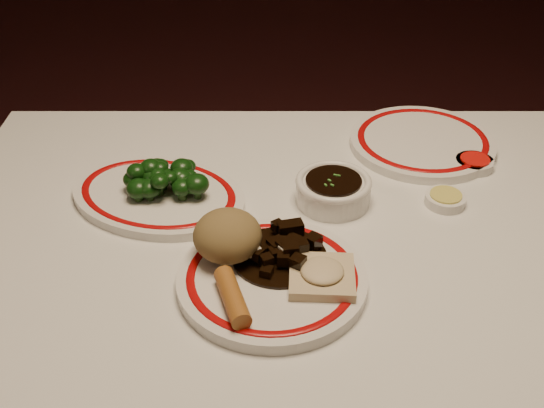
{
  "coord_description": "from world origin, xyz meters",
  "views": [
    {
      "loc": [
        -0.09,
        -0.75,
        1.37
      ],
      "look_at": [
        -0.09,
        0.06,
        0.8
      ],
      "focal_mm": 45.0,
      "sensor_mm": 36.0,
      "label": 1
    }
  ],
  "objects": [
    {
      "name": "main_plate",
      "position": [
        -0.09,
        -0.06,
        0.76
      ],
      "size": [
        0.32,
        0.32,
        0.02
      ],
      "color": "white",
      "rests_on": "dining_table"
    },
    {
      "name": "soy_bowl",
      "position": [
        0.01,
        0.14,
        0.77
      ],
      "size": [
        0.12,
        0.12,
        0.04
      ],
      "color": "white",
      "rests_on": "dining_table"
    },
    {
      "name": "broccoli_pile",
      "position": [
        -0.26,
        0.14,
        0.79
      ],
      "size": [
        0.14,
        0.09,
        0.05
      ],
      "color": "#23471C",
      "rests_on": "broccoli_plate"
    },
    {
      "name": "dining_table",
      "position": [
        0.0,
        0.0,
        0.66
      ],
      "size": [
        1.2,
        0.9,
        0.75
      ],
      "color": "white",
      "rests_on": "ground"
    },
    {
      "name": "far_plate",
      "position": [
        0.18,
        0.31,
        0.76
      ],
      "size": [
        0.27,
        0.27,
        0.02
      ],
      "color": "white",
      "rests_on": "dining_table"
    },
    {
      "name": "spring_roll",
      "position": [
        -0.14,
        -0.12,
        0.78
      ],
      "size": [
        0.05,
        0.1,
        0.03
      ],
      "primitive_type": "cylinder",
      "rotation": [
        1.57,
        0.0,
        0.3
      ],
      "color": "#A66629",
      "rests_on": "main_plate"
    },
    {
      "name": "rice_mound",
      "position": [
        -0.15,
        -0.02,
        0.8
      ],
      "size": [
        0.09,
        0.09,
        0.07
      ],
      "primitive_type": "ellipsoid",
      "color": "olive",
      "rests_on": "main_plate"
    },
    {
      "name": "fried_wonton",
      "position": [
        -0.02,
        -0.07,
        0.78
      ],
      "size": [
        0.09,
        0.09,
        0.02
      ],
      "color": "#CDBA91",
      "rests_on": "main_plate"
    },
    {
      "name": "stirfry_heap",
      "position": [
        -0.07,
        -0.02,
        0.78
      ],
      "size": [
        0.13,
        0.13,
        0.03
      ],
      "color": "black",
      "rests_on": "main_plate"
    },
    {
      "name": "mustard_dish",
      "position": [
        0.19,
        0.13,
        0.76
      ],
      "size": [
        0.06,
        0.06,
        0.02
      ],
      "color": "white",
      "rests_on": "dining_table"
    },
    {
      "name": "broccoli_plate",
      "position": [
        -0.27,
        0.14,
        0.76
      ],
      "size": [
        0.35,
        0.33,
        0.02
      ],
      "color": "white",
      "rests_on": "dining_table"
    },
    {
      "name": "sweet_sour_dish",
      "position": [
        0.26,
        0.24,
        0.76
      ],
      "size": [
        0.06,
        0.06,
        0.02
      ],
      "color": "white",
      "rests_on": "dining_table"
    }
  ]
}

